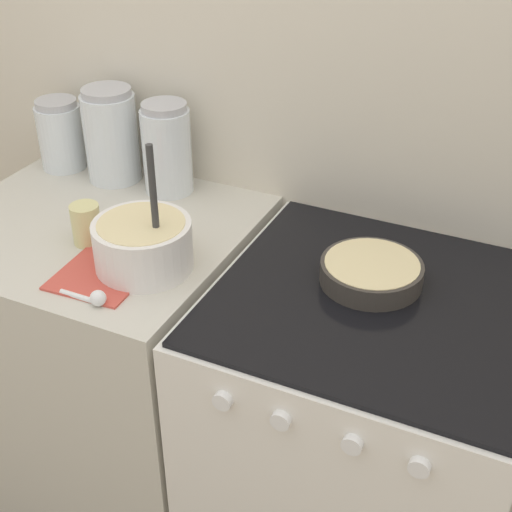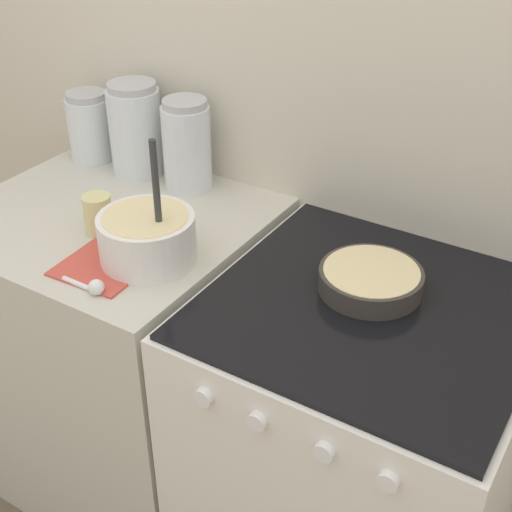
{
  "view_description": "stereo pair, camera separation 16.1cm",
  "coord_description": "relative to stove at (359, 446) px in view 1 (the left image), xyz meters",
  "views": [
    {
      "loc": [
        0.67,
        -0.92,
        1.85
      ],
      "look_at": [
        0.1,
        0.32,
        0.99
      ],
      "focal_mm": 50.0,
      "sensor_mm": 36.0,
      "label": 1
    },
    {
      "loc": [
        0.81,
        -0.84,
        1.85
      ],
      "look_at": [
        0.1,
        0.32,
        0.99
      ],
      "focal_mm": 50.0,
      "sensor_mm": 36.0,
      "label": 2
    }
  ],
  "objects": [
    {
      "name": "baking_pan",
      "position": [
        -0.03,
        0.05,
        0.5
      ],
      "size": [
        0.23,
        0.23,
        0.05
      ],
      "color": "#38332D",
      "rests_on": "stove"
    },
    {
      "name": "storage_jar_right",
      "position": [
        -0.68,
        0.25,
        0.58
      ],
      "size": [
        0.13,
        0.13,
        0.25
      ],
      "color": "silver",
      "rests_on": "countertop_cabinet"
    },
    {
      "name": "countertop_cabinet",
      "position": [
        -0.76,
        0.0,
        0.0
      ],
      "size": [
        0.77,
        0.7,
        0.94
      ],
      "color": "beige",
      "rests_on": "ground_plane"
    },
    {
      "name": "tin_can",
      "position": [
        -0.71,
        -0.08,
        0.52
      ],
      "size": [
        0.07,
        0.07,
        0.1
      ],
      "color": "beige",
      "rests_on": "countertop_cabinet"
    },
    {
      "name": "stove",
      "position": [
        0.0,
        0.0,
        0.0
      ],
      "size": [
        0.72,
        0.71,
        0.94
      ],
      "color": "white",
      "rests_on": "ground_plane"
    },
    {
      "name": "measuring_spoon",
      "position": [
        -0.55,
        -0.28,
        0.48
      ],
      "size": [
        0.12,
        0.04,
        0.04
      ],
      "color": "white",
      "rests_on": "countertop_cabinet"
    },
    {
      "name": "wall_back",
      "position": [
        -0.37,
        0.37,
        0.73
      ],
      "size": [
        4.54,
        0.05,
        2.4
      ],
      "color": "beige",
      "rests_on": "ground_plane"
    },
    {
      "name": "mixing_bowl",
      "position": [
        -0.52,
        -0.11,
        0.54
      ],
      "size": [
        0.23,
        0.23,
        0.32
      ],
      "color": "white",
      "rests_on": "countertop_cabinet"
    },
    {
      "name": "recipe_page",
      "position": [
        -0.6,
        -0.15,
        0.47
      ],
      "size": [
        0.21,
        0.28,
        0.01
      ],
      "color": "#CC4C3F",
      "rests_on": "countertop_cabinet"
    },
    {
      "name": "storage_jar_middle",
      "position": [
        -0.86,
        0.25,
        0.58
      ],
      "size": [
        0.15,
        0.15,
        0.27
      ],
      "color": "silver",
      "rests_on": "countertop_cabinet"
    },
    {
      "name": "storage_jar_left",
      "position": [
        -1.04,
        0.25,
        0.56
      ],
      "size": [
        0.13,
        0.13,
        0.21
      ],
      "color": "silver",
      "rests_on": "countertop_cabinet"
    }
  ]
}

